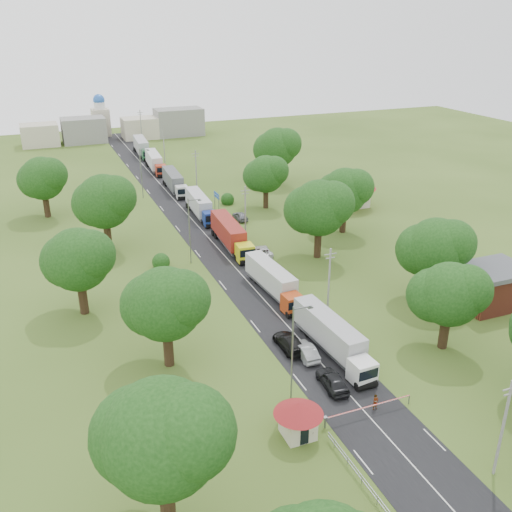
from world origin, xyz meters
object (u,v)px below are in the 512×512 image
guard_booth (298,415)px  info_sign (217,198)px  truck_0 (333,337)px  car_lane_front (332,381)px  boom_barrier (356,411)px  pedestrian_near (375,402)px  car_lane_mid (306,351)px

guard_booth → info_sign: 61.27m
truck_0 → car_lane_front: bearing=-118.6°
boom_barrier → pedestrian_near: (2.43, 0.50, -0.09)m
guard_booth → truck_0: bearing=48.8°
guard_booth → car_lane_mid: size_ratio=0.96×
boom_barrier → guard_booth: size_ratio=2.10×
truck_0 → info_sign: bearing=86.3°
guard_booth → pedestrian_near: bearing=3.5°
pedestrian_near → boom_barrier: bearing=-172.6°
boom_barrier → truck_0: bearing=72.2°
boom_barrier → guard_booth: bearing=-180.0°
guard_booth → info_sign: info_sign is taller
car_lane_front → guard_booth: bearing=43.2°
car_lane_mid → info_sign: bearing=-94.1°
guard_booth → pedestrian_near: guard_booth is taller
info_sign → car_lane_mid: bearing=-97.2°
pedestrian_near → car_lane_mid: bearing=97.1°
guard_booth → car_lane_front: bearing=38.9°
car_lane_front → pedestrian_near: bearing=119.1°
boom_barrier → car_lane_mid: bearing=88.1°
car_lane_mid → pedestrian_near: size_ratio=2.86×
truck_0 → car_lane_front: (-3.01, -5.51, -1.25)m
boom_barrier → car_lane_front: 5.01m
boom_barrier → pedestrian_near: pedestrian_near is taller
info_sign → boom_barrier: bearing=-96.2°
car_lane_mid → truck_0: bearing=175.6°
guard_booth → truck_0: (9.21, 10.51, -0.09)m
truck_0 → car_lane_front: size_ratio=2.93×
truck_0 → pedestrian_near: 10.13m
guard_booth → car_lane_mid: bearing=60.4°
boom_barrier → info_sign: info_sign is taller
boom_barrier → truck_0: (3.37, 10.51, 1.19)m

